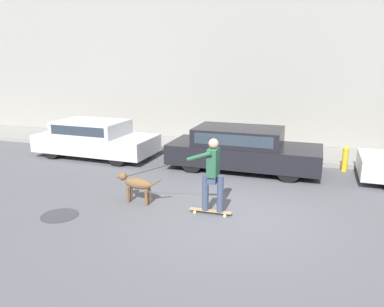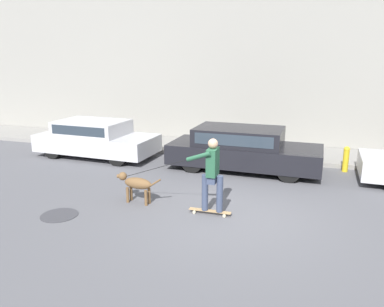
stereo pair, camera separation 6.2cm
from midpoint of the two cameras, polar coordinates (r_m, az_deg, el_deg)
The scene contains 9 objects.
ground_plane at distance 8.31m, azimuth 5.03°, elevation -9.25°, with size 36.00×36.00×0.00m, color #545459.
back_wall at distance 14.50m, azimuth 11.64°, elevation 12.48°, with size 32.00×0.30×5.84m.
sidewalk_curb at distance 13.59m, azimuth 10.40°, elevation 0.27°, with size 30.00×2.28×0.14m.
parked_car_0 at distance 13.30m, azimuth -14.69°, elevation 2.17°, with size 4.16×1.94×1.25m.
parked_car_1 at distance 11.43m, azimuth 7.51°, elevation 0.68°, with size 4.55×1.84×1.29m.
dog at distance 8.87m, azimuth -8.68°, elevation -4.58°, with size 1.17×0.34×0.70m.
skateboarder at distance 7.97m, azimuth 2.91°, elevation -2.83°, with size 2.67×0.58×1.70m.
manhole_cover at distance 8.72m, azimuth -19.72°, elevation -8.89°, with size 0.80×0.80×0.01m.
fire_hydrant at distance 12.10m, azimuth 22.17°, elevation -0.66°, with size 0.18×0.18×0.77m.
Camera 1 is at (1.61, -7.45, 3.32)m, focal length 35.00 mm.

